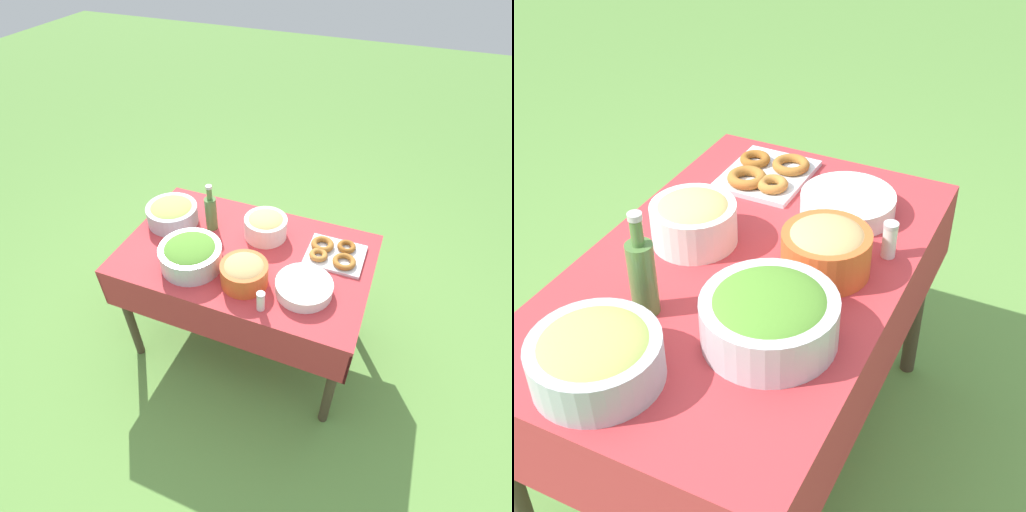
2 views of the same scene
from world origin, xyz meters
The scene contains 10 objects.
ground_plane centered at (0.00, 0.00, 0.00)m, with size 14.00×14.00×0.00m, color #609342.
picnic_table centered at (0.00, 0.00, 0.64)m, with size 1.29×0.80×0.74m.
salad_bowl centered at (0.22, 0.18, 0.81)m, with size 0.31×0.31×0.13m.
pasta_bowl centered at (-0.04, -0.17, 0.81)m, with size 0.23×0.23×0.13m.
donut_platter centered at (-0.43, -0.14, 0.76)m, with size 0.29×0.26×0.05m.
plate_stack centered at (-0.35, 0.15, 0.77)m, with size 0.27×0.27×0.06m.
olive_oil_bottle centered at (0.25, -0.12, 0.85)m, with size 0.06×0.06×0.27m.
bread_bowl centered at (-0.07, 0.20, 0.81)m, with size 0.23×0.23×0.13m.
fruit_bowl centered at (0.48, -0.09, 0.81)m, with size 0.28×0.28×0.12m.
salt_shaker centered at (-0.20, 0.32, 0.79)m, with size 0.04×0.04×0.10m.
Camera 2 is at (1.28, 0.70, 1.84)m, focal length 50.00 mm.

